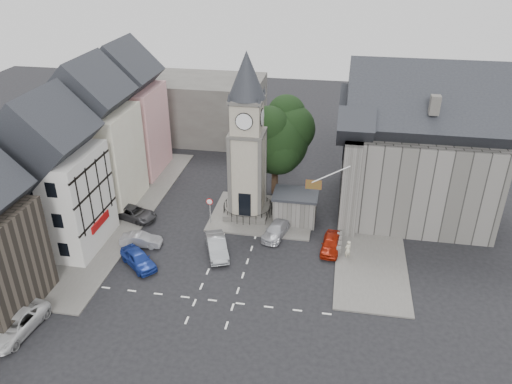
% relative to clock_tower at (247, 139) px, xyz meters
% --- Properties ---
extents(ground, '(120.00, 120.00, 0.00)m').
position_rel_clock_tower_xyz_m(ground, '(0.00, -7.99, -8.12)').
color(ground, black).
rests_on(ground, ground).
extents(pavement_west, '(6.00, 30.00, 0.14)m').
position_rel_clock_tower_xyz_m(pavement_west, '(-12.50, -1.99, -8.05)').
color(pavement_west, '#595651').
rests_on(pavement_west, ground).
extents(pavement_east, '(6.00, 26.00, 0.14)m').
position_rel_clock_tower_xyz_m(pavement_east, '(12.00, 0.01, -8.05)').
color(pavement_east, '#595651').
rests_on(pavement_east, ground).
extents(central_island, '(10.00, 8.00, 0.16)m').
position_rel_clock_tower_xyz_m(central_island, '(1.50, 0.01, -8.04)').
color(central_island, '#595651').
rests_on(central_island, ground).
extents(road_markings, '(20.00, 8.00, 0.01)m').
position_rel_clock_tower_xyz_m(road_markings, '(0.00, -13.49, -8.12)').
color(road_markings, silver).
rests_on(road_markings, ground).
extents(clock_tower, '(4.86, 4.86, 16.25)m').
position_rel_clock_tower_xyz_m(clock_tower, '(0.00, 0.00, 0.00)').
color(clock_tower, '#4C4944').
rests_on(clock_tower, ground).
extents(stone_shelter, '(4.30, 3.30, 3.08)m').
position_rel_clock_tower_xyz_m(stone_shelter, '(4.80, -0.49, -6.57)').
color(stone_shelter, '#56544F').
rests_on(stone_shelter, ground).
extents(town_tree, '(7.20, 7.20, 10.80)m').
position_rel_clock_tower_xyz_m(town_tree, '(2.00, 5.01, -1.15)').
color(town_tree, black).
rests_on(town_tree, ground).
extents(warning_sign_post, '(0.70, 0.19, 2.85)m').
position_rel_clock_tower_xyz_m(warning_sign_post, '(-3.20, -2.56, -6.09)').
color(warning_sign_post, black).
rests_on(warning_sign_post, ground).
extents(terrace_pink, '(8.10, 7.60, 12.80)m').
position_rel_clock_tower_xyz_m(terrace_pink, '(-15.50, 8.01, -1.54)').
color(terrace_pink, pink).
rests_on(terrace_pink, ground).
extents(terrace_cream, '(8.10, 7.60, 12.80)m').
position_rel_clock_tower_xyz_m(terrace_cream, '(-15.50, 0.01, -1.54)').
color(terrace_cream, beige).
rests_on(terrace_cream, ground).
extents(terrace_tudor, '(8.10, 7.60, 12.00)m').
position_rel_clock_tower_xyz_m(terrace_tudor, '(-15.50, -7.99, -1.93)').
color(terrace_tudor, silver).
rests_on(terrace_tudor, ground).
extents(backdrop_west, '(20.00, 10.00, 8.00)m').
position_rel_clock_tower_xyz_m(backdrop_west, '(-12.00, 20.01, -4.12)').
color(backdrop_west, '#4C4944').
rests_on(backdrop_west, ground).
extents(east_building, '(14.40, 11.40, 12.60)m').
position_rel_clock_tower_xyz_m(east_building, '(15.59, 3.01, -1.86)').
color(east_building, '#56544F').
rests_on(east_building, ground).
extents(east_boundary_wall, '(0.40, 16.00, 0.90)m').
position_rel_clock_tower_xyz_m(east_boundary_wall, '(9.20, 2.01, -7.67)').
color(east_boundary_wall, '#56544F').
rests_on(east_boundary_wall, ground).
extents(flagpole, '(3.68, 0.10, 2.74)m').
position_rel_clock_tower_xyz_m(flagpole, '(8.00, -3.99, -1.12)').
color(flagpole, white).
rests_on(flagpole, ground).
extents(car_west_blue, '(4.29, 4.01, 1.43)m').
position_rel_clock_tower_xyz_m(car_west_blue, '(-7.50, -10.20, -7.40)').
color(car_west_blue, navy).
rests_on(car_west_blue, ground).
extents(car_west_silver, '(3.81, 1.59, 1.23)m').
position_rel_clock_tower_xyz_m(car_west_silver, '(-8.42, -7.27, -7.51)').
color(car_west_silver, '#A3A5AB').
rests_on(car_west_silver, ground).
extents(car_west_grey, '(5.07, 3.45, 1.29)m').
position_rel_clock_tower_xyz_m(car_west_grey, '(-10.88, -2.88, -7.48)').
color(car_west_grey, '#333336').
rests_on(car_west_grey, ground).
extents(car_island_silver, '(3.18, 4.84, 1.51)m').
position_rel_clock_tower_xyz_m(car_island_silver, '(-1.38, -7.27, -7.37)').
color(car_island_silver, '#999DA1').
rests_on(car_island_silver, ground).
extents(car_island_east, '(2.62, 4.51, 1.23)m').
position_rel_clock_tower_xyz_m(car_island_east, '(3.36, -3.49, -7.51)').
color(car_island_east, '#B2B4BB').
rests_on(car_island_east, ground).
extents(car_east_red, '(1.93, 4.08, 1.35)m').
position_rel_clock_tower_xyz_m(car_east_red, '(8.50, -4.99, -7.45)').
color(car_east_red, '#981A08').
rests_on(car_east_red, ground).
extents(van_sw_white, '(2.99, 5.49, 1.46)m').
position_rel_clock_tower_xyz_m(van_sw_white, '(-13.00, -19.27, -7.39)').
color(van_sw_white, silver).
rests_on(van_sw_white, ground).
extents(pedestrian, '(0.77, 0.73, 1.77)m').
position_rel_clock_tower_xyz_m(pedestrian, '(9.97, -5.99, -7.24)').
color(pedestrian, beige).
rests_on(pedestrian, ground).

